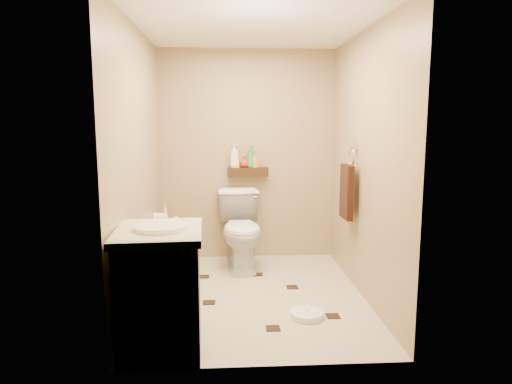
{
  "coord_description": "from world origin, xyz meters",
  "views": [
    {
      "loc": [
        -0.22,
        -4.01,
        1.58
      ],
      "look_at": [
        0.04,
        0.25,
        0.93
      ],
      "focal_mm": 32.0,
      "sensor_mm": 36.0,
      "label": 1
    }
  ],
  "objects": [
    {
      "name": "bottle_d",
      "position": [
        0.04,
        1.17,
        1.19
      ],
      "size": [
        0.13,
        0.13,
        0.25
      ],
      "primitive_type": "imported",
      "rotation": [
        0.0,
        0.0,
        0.64
      ],
      "color": "green",
      "rests_on": "wall_shelf"
    },
    {
      "name": "towel_ring",
      "position": [
        0.91,
        0.25,
        0.95
      ],
      "size": [
        0.12,
        0.3,
        0.76
      ],
      "color": "silver",
      "rests_on": "wall_right"
    },
    {
      "name": "bottle_c",
      "position": [
        -0.04,
        1.17,
        1.14
      ],
      "size": [
        0.14,
        0.14,
        0.13
      ],
      "primitive_type": "imported",
      "rotation": [
        0.0,
        0.0,
        0.84
      ],
      "color": "red",
      "rests_on": "wall_shelf"
    },
    {
      "name": "ground",
      "position": [
        0.0,
        0.0,
        0.0
      ],
      "size": [
        2.5,
        2.5,
        0.0
      ],
      "primitive_type": "plane",
      "color": "#C2AE8E",
      "rests_on": "ground"
    },
    {
      "name": "vanity",
      "position": [
        -0.7,
        -0.95,
        0.44
      ],
      "size": [
        0.62,
        0.74,
        0.99
      ],
      "rotation": [
        0.0,
        0.0,
        0.06
      ],
      "color": "brown",
      "rests_on": "ground"
    },
    {
      "name": "bottle_b",
      "position": [
        -0.14,
        1.17,
        1.15
      ],
      "size": [
        0.07,
        0.07,
        0.15
      ],
      "primitive_type": "imported",
      "rotation": [
        0.0,
        0.0,
        3.12
      ],
      "color": "yellow",
      "rests_on": "wall_shelf"
    },
    {
      "name": "bottle_a",
      "position": [
        -0.15,
        1.17,
        1.21
      ],
      "size": [
        0.15,
        0.15,
        0.27
      ],
      "primitive_type": "imported",
      "rotation": [
        0.0,
        0.0,
        2.21
      ],
      "color": "white",
      "rests_on": "wall_shelf"
    },
    {
      "name": "wall_shelf",
      "position": [
        0.0,
        1.17,
        1.02
      ],
      "size": [
        0.46,
        0.14,
        0.1
      ],
      "primitive_type": "cube",
      "color": "#3B2110",
      "rests_on": "wall_back"
    },
    {
      "name": "wall_back",
      "position": [
        0.0,
        1.25,
        1.2
      ],
      "size": [
        2.0,
        0.04,
        2.4
      ],
      "primitive_type": "cube",
      "color": "#9E805A",
      "rests_on": "ground"
    },
    {
      "name": "wall_front",
      "position": [
        0.0,
        -1.25,
        1.2
      ],
      "size": [
        2.0,
        0.04,
        2.4
      ],
      "primitive_type": "cube",
      "color": "#9E805A",
      "rests_on": "ground"
    },
    {
      "name": "toilet",
      "position": [
        -0.08,
        0.83,
        0.42
      ],
      "size": [
        0.54,
        0.86,
        0.84
      ],
      "primitive_type": "imported",
      "rotation": [
        0.0,
        0.0,
        0.08
      ],
      "color": "white",
      "rests_on": "ground"
    },
    {
      "name": "bottle_e",
      "position": [
        0.08,
        1.17,
        1.16
      ],
      "size": [
        0.11,
        0.11,
        0.18
      ],
      "primitive_type": "imported",
      "rotation": [
        0.0,
        0.0,
        0.87
      ],
      "color": "#FF9854",
      "rests_on": "wall_shelf"
    },
    {
      "name": "floor_accents",
      "position": [
        0.05,
        -0.02,
        0.0
      ],
      "size": [
        1.22,
        1.38,
        0.01
      ],
      "color": "black",
      "rests_on": "ground"
    },
    {
      "name": "toilet_paper",
      "position": [
        -0.94,
        0.65,
        0.6
      ],
      "size": [
        0.12,
        0.11,
        0.12
      ],
      "color": "white",
      "rests_on": "wall_left"
    },
    {
      "name": "bathroom_scale",
      "position": [
        0.41,
        -0.52,
        0.03
      ],
      "size": [
        0.3,
        0.3,
        0.05
      ],
      "rotation": [
        0.0,
        0.0,
        -0.11
      ],
      "color": "white",
      "rests_on": "ground"
    },
    {
      "name": "wall_left",
      "position": [
        -1.0,
        0.0,
        1.2
      ],
      "size": [
        0.04,
        2.5,
        2.4
      ],
      "primitive_type": "cube",
      "color": "#9E805A",
      "rests_on": "ground"
    },
    {
      "name": "wall_right",
      "position": [
        1.0,
        0.0,
        1.2
      ],
      "size": [
        0.04,
        2.5,
        2.4
      ],
      "primitive_type": "cube",
      "color": "#9E805A",
      "rests_on": "ground"
    },
    {
      "name": "ceiling",
      "position": [
        0.0,
        0.0,
        2.4
      ],
      "size": [
        2.0,
        2.5,
        0.02
      ],
      "primitive_type": "cube",
      "color": "white",
      "rests_on": "wall_back"
    },
    {
      "name": "toilet_brush",
      "position": [
        -0.82,
        1.07,
        0.19
      ],
      "size": [
        0.12,
        0.12,
        0.53
      ],
      "color": "#175D5B",
      "rests_on": "ground"
    }
  ]
}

